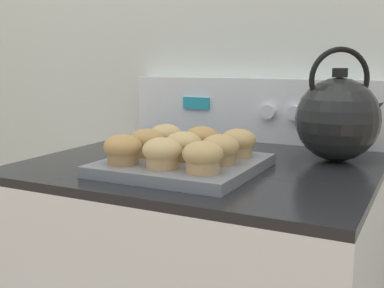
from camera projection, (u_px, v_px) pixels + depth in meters
wall_back at (261, 37)px, 1.35m from camera, size 8.00×0.05×2.40m
control_panel at (254, 110)px, 1.33m from camera, size 0.72×0.07×0.17m
muffin_pan at (182, 165)px, 0.98m from camera, size 0.30×0.30×0.02m
muffin_r0_c0 at (123, 149)px, 0.93m from camera, size 0.07×0.07×0.06m
muffin_r0_c1 at (160, 153)px, 0.90m from camera, size 0.07×0.07×0.06m
muffin_r0_c2 at (203, 157)px, 0.86m from camera, size 0.07×0.07×0.06m
muffin_r1_c0 at (147, 142)px, 1.01m from camera, size 0.07×0.07×0.06m
muffin_r1_c1 at (184, 146)px, 0.97m from camera, size 0.07×0.07×0.06m
muffin_r1_c2 at (220, 149)px, 0.94m from camera, size 0.07×0.07×0.06m
muffin_r2_c0 at (166, 137)px, 1.09m from camera, size 0.07×0.07×0.06m
muffin_r2_c1 at (200, 140)px, 1.05m from camera, size 0.07×0.07×0.06m
muffin_r2_c2 at (238, 142)px, 1.01m from camera, size 0.07×0.07×0.06m
tea_kettle at (338, 118)px, 1.06m from camera, size 0.20×0.19×0.25m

